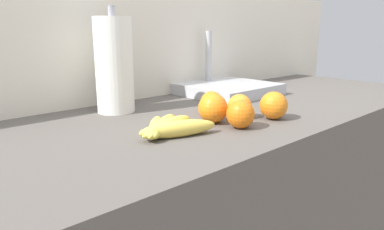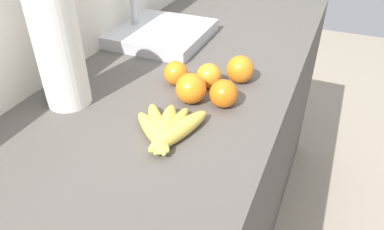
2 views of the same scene
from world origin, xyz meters
name	(u,v)px [view 1 (image 1 of 2)]	position (x,y,z in m)	size (l,w,h in m)	color
wall_back	(161,155)	(0.00, 0.36, 0.65)	(2.27, 0.06, 1.30)	silver
banana_bunch	(169,127)	(-0.31, -0.09, 0.92)	(0.20, 0.18, 0.04)	#E4C44C
orange_front	(240,106)	(-0.06, -0.10, 0.94)	(0.07, 0.07, 0.07)	orange
orange_right	(240,114)	(-0.14, -0.17, 0.94)	(0.07, 0.07, 0.07)	orange
orange_center	(212,103)	(-0.08, -0.01, 0.94)	(0.07, 0.07, 0.07)	orange
orange_back_right	(213,108)	(-0.16, -0.09, 0.94)	(0.08, 0.08, 0.08)	orange
orange_back_left	(275,105)	(0.00, -0.17, 0.94)	(0.08, 0.08, 0.08)	orange
paper_towel_roll	(114,65)	(-0.28, 0.21, 1.04)	(0.11, 0.11, 0.31)	white
sink_basin	(227,88)	(0.19, 0.18, 0.93)	(0.33, 0.31, 0.24)	#B7BABF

